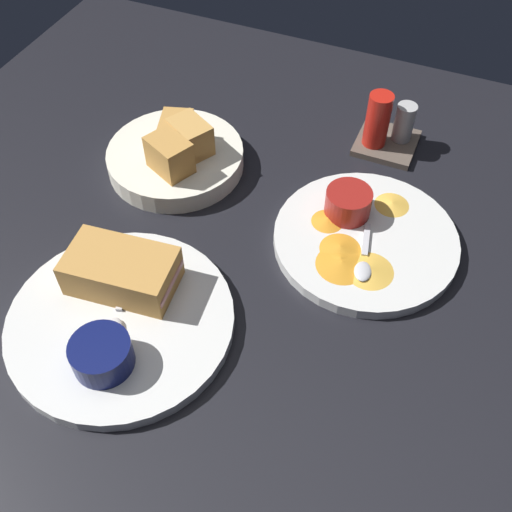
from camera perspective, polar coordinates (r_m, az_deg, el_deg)
name	(u,v)px	position (r cm, az deg, el deg)	size (l,w,h in cm)	color
ground_plane	(223,269)	(80.20, -3.15, -1.25)	(110.00, 110.00, 3.00)	black
plate_sandwich_main	(121,321)	(74.23, -12.62, -6.04)	(27.09, 27.09, 1.60)	silver
sandwich_half_near	(122,271)	(74.67, -12.57, -1.39)	(13.92, 8.93, 4.80)	#C68C42
ramekin_dark_sauce	(101,354)	(69.06, -14.38, -8.93)	(6.87, 6.87, 3.56)	#0C144C
spoon_by_dark_ramekin	(116,320)	(73.06, -13.10, -5.89)	(4.46, 9.83, 0.80)	silver
plate_chips_companion	(365,240)	(81.66, 10.29, 1.52)	(24.48, 24.48, 1.60)	silver
ramekin_light_gravy	(348,202)	(82.12, 8.70, 5.05)	(6.22, 6.22, 3.75)	maroon
spoon_by_gravy_ramekin	(364,264)	(77.43, 10.12, -0.71)	(3.47, 9.95, 0.80)	silver
plantain_chip_scatter	(352,248)	(78.89, 9.08, 0.70)	(13.58, 19.29, 0.60)	gold
bread_basket_rear	(176,155)	(90.80, -7.52, 9.47)	(20.12, 20.12, 8.03)	silver
condiment_caddy	(386,128)	(95.25, 12.20, 11.69)	(9.00, 9.00, 9.50)	brown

